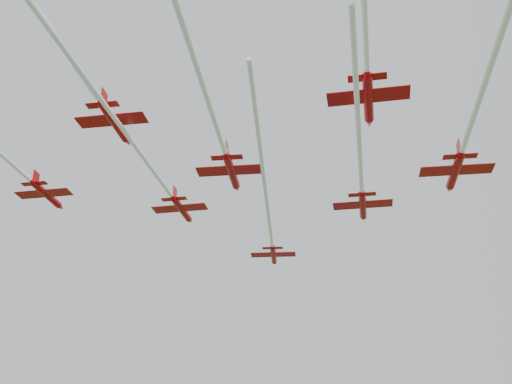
# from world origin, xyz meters

# --- Properties ---
(jet_lead) EXTENTS (9.35, 62.17, 2.37)m
(jet_lead) POSITION_xyz_m (6.67, 9.11, 54.22)
(jet_lead) COLOR #A30308
(jet_row2_left) EXTENTS (8.63, 65.77, 2.58)m
(jet_row2_left) POSITION_xyz_m (-7.62, -9.33, 56.28)
(jet_row2_left) COLOR #A30308
(jet_row2_right) EXTENTS (8.96, 51.46, 2.69)m
(jet_row2_right) POSITION_xyz_m (20.88, -1.50, 55.65)
(jet_row2_right) COLOR #A30308
(jet_row3_mid) EXTENTS (9.14, 50.87, 2.72)m
(jet_row3_mid) POSITION_xyz_m (4.14, -16.77, 54.96)
(jet_row3_mid) COLOR #A30308
(jet_row3_right) EXTENTS (9.65, 55.46, 2.88)m
(jet_row3_right) POSITION_xyz_m (33.74, -13.27, 55.03)
(jet_row3_right) COLOR #A30308
(jet_row4_left) EXTENTS (8.75, 47.25, 2.63)m
(jet_row4_left) POSITION_xyz_m (-9.21, -26.19, 57.61)
(jet_row4_left) COLOR #A30308
(jet_row4_right) EXTENTS (9.36, 58.38, 2.80)m
(jet_row4_right) POSITION_xyz_m (21.60, -31.78, 56.69)
(jet_row4_right) COLOR #A30308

